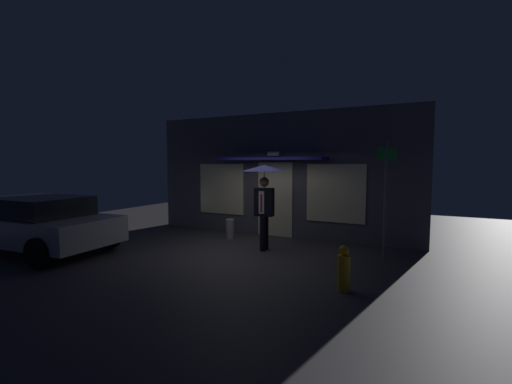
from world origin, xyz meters
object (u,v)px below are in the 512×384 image
object	(u,v)px
parked_car	(38,223)
sidewalk_bollard	(230,229)
fire_hydrant	(344,270)
person_with_umbrella	(264,185)
street_sign_post	(385,194)

from	to	relation	value
parked_car	sidewalk_bollard	xyz separation A→B (m)	(3.47, 3.35, -0.42)
fire_hydrant	person_with_umbrella	bearing A→B (deg)	141.86
person_with_umbrella	parked_car	size ratio (longest dim) A/B	0.52
person_with_umbrella	street_sign_post	world-z (taller)	street_sign_post
sidewalk_bollard	fire_hydrant	distance (m)	4.63
person_with_umbrella	street_sign_post	xyz separation A→B (m)	(2.76, 0.59, -0.16)
sidewalk_bollard	person_with_umbrella	bearing A→B (deg)	-26.36
street_sign_post	sidewalk_bollard	world-z (taller)	street_sign_post
parked_car	street_sign_post	size ratio (longest dim) A/B	1.56
parked_car	sidewalk_bollard	bearing A→B (deg)	40.39
fire_hydrant	sidewalk_bollard	bearing A→B (deg)	145.89
street_sign_post	fire_hydrant	world-z (taller)	street_sign_post
person_with_umbrella	fire_hydrant	bearing A→B (deg)	-43.51
person_with_umbrella	parked_car	distance (m)	5.64
sidewalk_bollard	fire_hydrant	size ratio (longest dim) A/B	0.73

